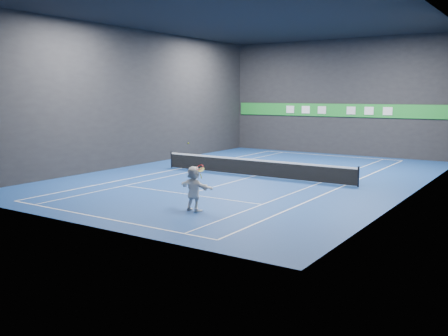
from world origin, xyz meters
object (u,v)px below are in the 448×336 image
Objects in this scene: tennis_racket at (200,169)px; tennis_ball at (188,143)px; tennis_net at (254,167)px; player at (194,189)px.

tennis_ball is at bearing -171.94° from tennis_racket.
tennis_ball is 0.01× the size of tennis_net.
tennis_ball reaches higher than tennis_racket.
tennis_racket is (2.64, -8.92, 1.22)m from tennis_net.
tennis_racket reaches higher than tennis_net.
player is 0.89m from tennis_racket.
player is 28.82× the size of tennis_ball.
tennis_ball is 0.11× the size of tennis_racket.
player is at bearing -75.34° from tennis_net.
tennis_net is (-2.11, 9.00, -2.24)m from tennis_ball.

